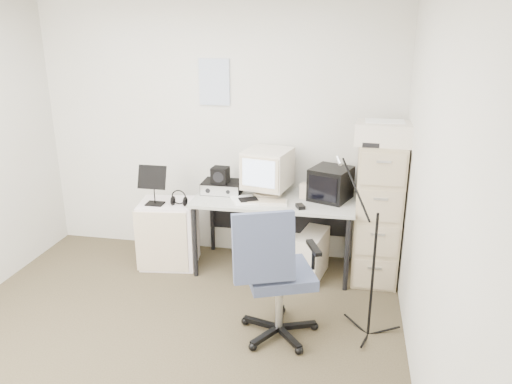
% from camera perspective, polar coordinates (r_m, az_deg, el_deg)
% --- Properties ---
extents(floor, '(3.60, 3.60, 0.01)m').
position_cam_1_polar(floor, '(3.93, -11.06, -17.32)').
color(floor, '#3A2D1D').
rests_on(floor, ground).
extents(wall_back, '(3.60, 0.02, 2.50)m').
position_cam_1_polar(wall_back, '(5.00, -4.37, 6.72)').
color(wall_back, silver).
rests_on(wall_back, ground).
extents(wall_right, '(0.02, 3.60, 2.50)m').
position_cam_1_polar(wall_right, '(3.14, 19.50, -1.67)').
color(wall_right, silver).
rests_on(wall_right, ground).
extents(wall_calendar, '(0.30, 0.02, 0.44)m').
position_cam_1_polar(wall_calendar, '(4.92, -4.79, 12.41)').
color(wall_calendar, white).
rests_on(wall_calendar, wall_back).
extents(filing_cabinet, '(0.40, 0.60, 1.30)m').
position_cam_1_polar(filing_cabinet, '(4.70, 13.69, -2.19)').
color(filing_cabinet, tan).
rests_on(filing_cabinet, floor).
extents(printer, '(0.51, 0.36, 0.19)m').
position_cam_1_polar(printer, '(4.43, 14.45, 6.51)').
color(printer, beige).
rests_on(printer, filing_cabinet).
extents(desk, '(1.50, 0.70, 0.73)m').
position_cam_1_polar(desk, '(4.82, 2.07, -4.78)').
color(desk, '#BDBDBD').
rests_on(desk, floor).
extents(crt_monitor, '(0.48, 0.49, 0.44)m').
position_cam_1_polar(crt_monitor, '(4.71, 1.35, 2.24)').
color(crt_monitor, beige).
rests_on(crt_monitor, desk).
extents(crt_tv, '(0.43, 0.44, 0.30)m').
position_cam_1_polar(crt_tv, '(4.66, 8.53, 0.96)').
color(crt_tv, black).
rests_on(crt_tv, desk).
extents(desk_speaker, '(0.10, 0.10, 0.14)m').
position_cam_1_polar(desk_speaker, '(4.68, 5.58, 0.14)').
color(desk_speaker, '#C6B395').
rests_on(desk_speaker, desk).
extents(keyboard, '(0.44, 0.19, 0.02)m').
position_cam_1_polar(keyboard, '(4.54, 0.90, -1.15)').
color(keyboard, beige).
rests_on(keyboard, desk).
extents(mouse, '(0.10, 0.12, 0.03)m').
position_cam_1_polar(mouse, '(4.44, 5.09, -1.66)').
color(mouse, black).
rests_on(mouse, desk).
extents(radio_receiver, '(0.38, 0.27, 0.11)m').
position_cam_1_polar(radio_receiver, '(4.84, -3.83, 0.59)').
color(radio_receiver, black).
rests_on(radio_receiver, desk).
extents(radio_speaker, '(0.16, 0.15, 0.15)m').
position_cam_1_polar(radio_speaker, '(4.76, -4.11, 1.95)').
color(radio_speaker, black).
rests_on(radio_speaker, radio_receiver).
extents(papers, '(0.31, 0.34, 0.02)m').
position_cam_1_polar(papers, '(4.58, -1.35, -1.02)').
color(papers, white).
rests_on(papers, desk).
extents(pc_tower, '(0.30, 0.51, 0.44)m').
position_cam_1_polar(pc_tower, '(4.75, 6.39, -7.16)').
color(pc_tower, beige).
rests_on(pc_tower, floor).
extents(office_chair, '(0.80, 0.80, 1.07)m').
position_cam_1_polar(office_chair, '(3.75, 2.71, -9.11)').
color(office_chair, '#49516D').
rests_on(office_chair, floor).
extents(side_cart, '(0.58, 0.49, 0.65)m').
position_cam_1_polar(side_cart, '(5.00, -9.89, -4.67)').
color(side_cart, white).
rests_on(side_cart, floor).
extents(music_stand, '(0.30, 0.22, 0.40)m').
position_cam_1_polar(music_stand, '(4.78, -11.61, 0.84)').
color(music_stand, black).
rests_on(music_stand, side_cart).
extents(headphones, '(0.17, 0.17, 0.03)m').
position_cam_1_polar(headphones, '(4.76, -8.80, -0.92)').
color(headphones, black).
rests_on(headphones, side_cart).
extents(mic_stand, '(0.03, 0.03, 1.32)m').
position_cam_1_polar(mic_stand, '(3.79, 13.37, -7.26)').
color(mic_stand, black).
rests_on(mic_stand, floor).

